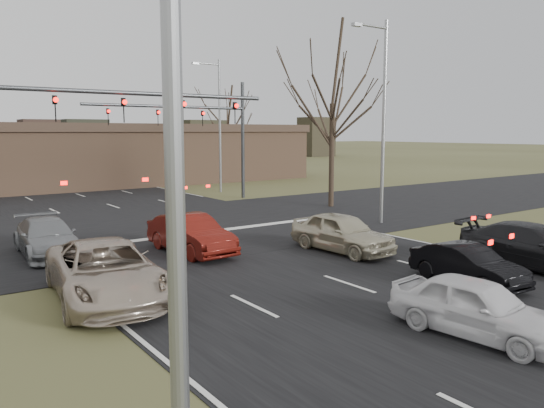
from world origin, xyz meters
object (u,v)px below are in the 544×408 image
Objects in this scene: car_silver_suv at (106,271)px; streetlight_left at (189,23)px; mast_arm_near at (72,120)px; car_white_sedan at (477,307)px; car_grey_ahead at (47,237)px; building at (79,155)px; mast_arm_far at (207,126)px; streetlight_right_near at (381,112)px; car_red_ahead at (191,234)px; car_charcoal_sedan at (537,247)px; car_black_hatch at (468,265)px; car_silver_ahead at (342,232)px; streetlight_right_far at (218,119)px.

streetlight_left is at bearing -96.22° from car_silver_suv.
mast_arm_near is 3.02× the size of car_white_sedan.
streetlight_left is 17.37m from car_grey_ahead.
mast_arm_near reaches higher than building.
mast_arm_far is 1.11× the size of streetlight_left.
streetlight_left is 1.00× the size of streetlight_right_near.
streetlight_right_near is (2.64, -13.00, 0.57)m from mast_arm_far.
car_silver_suv is (-1.24, -7.10, -4.27)m from mast_arm_near.
building is 9.44× the size of car_red_ahead.
mast_arm_near is 2.33× the size of car_charcoal_sedan.
car_grey_ahead is at bearing 145.06° from car_red_ahead.
car_white_sedan is (5.97, -7.58, -0.12)m from car_silver_suv.
car_charcoal_sedan is (11.73, -12.34, -4.32)m from mast_arm_near.
car_grey_ahead is (-6.00, 14.17, 0.01)m from car_white_sedan.
building is 7.33× the size of car_silver_suv.
streetlight_left is 16.73m from car_charcoal_sedan.
car_charcoal_sedan is at bearing -46.45° from mast_arm_near.
streetlight_right_near reaches higher than car_grey_ahead.
building is at bearing 79.84° from car_white_sedan.
car_red_ahead is at bearing 124.31° from car_black_hatch.
streetlight_right_near reaches higher than car_silver_ahead.
car_white_sedan is 4.37m from car_black_hatch.
mast_arm_near is at bearing 131.53° from car_red_ahead.
car_grey_ahead is at bearing 144.26° from car_silver_ahead.
streetlight_right_near reaches higher than mast_arm_far.
mast_arm_near is at bearing 128.93° from car_charcoal_sedan.
car_grey_ahead is at bearing 97.40° from car_silver_suv.
car_grey_ahead is at bearing 81.99° from streetlight_left.
mast_arm_far is 1.11× the size of streetlight_right_far.
car_silver_suv is at bearing -126.51° from mast_arm_far.
car_silver_suv is 6.60m from car_grey_ahead.
car_white_sedan is 0.84× the size of car_grey_ahead.
building is 15.75m from mast_arm_far.
car_red_ahead is 5.82m from car_silver_ahead.
building is 33.25m from car_silver_suv.
car_silver_suv is 1.44× the size of car_white_sedan.
car_red_ahead is (-8.45, 8.96, -0.02)m from car_charcoal_sedan.
car_silver_ahead is (0.93, -31.56, -1.90)m from building.
car_black_hatch is at bearing -88.45° from building.
mast_arm_far is 2.49× the size of car_silver_ahead.
streetlight_right_far is (3.14, 4.00, 0.57)m from mast_arm_far.
streetlight_left is 1.00× the size of streetlight_right_far.
mast_arm_far is 22.73m from car_black_hatch.
car_grey_ahead is at bearing 106.39° from car_white_sedan.
streetlight_left is at bearing -95.39° from car_grey_ahead.
car_charcoal_sedan is at bearing -39.71° from car_grey_ahead.
car_grey_ahead is at bearing 170.73° from streetlight_right_near.
mast_arm_near is at bearing -136.11° from streetlight_right_far.
car_silver_suv is at bearing -179.75° from car_silver_ahead.
car_charcoal_sedan is 1.17× the size of car_silver_ahead.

